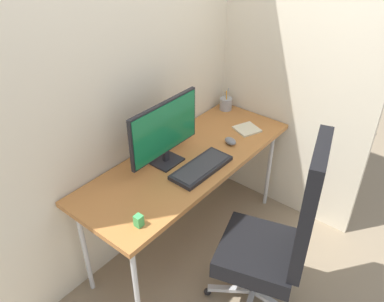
{
  "coord_description": "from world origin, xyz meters",
  "views": [
    {
      "loc": [
        -1.62,
        -1.35,
        2.22
      ],
      "look_at": [
        -0.04,
        -0.06,
        0.86
      ],
      "focal_mm": 36.74,
      "sensor_mm": 36.0,
      "label": 1
    }
  ],
  "objects_px": {
    "office_chair": "(279,237)",
    "notebook": "(247,129)",
    "mouse": "(230,141)",
    "pen_holder": "(226,104)",
    "monitor": "(165,130)",
    "desk_clamp_accessory": "(139,221)",
    "keyboard": "(201,168)"
  },
  "relations": [
    {
      "from": "keyboard",
      "to": "pen_holder",
      "type": "xyz_separation_m",
      "value": [
        0.76,
        0.35,
        0.03
      ]
    },
    {
      "from": "office_chair",
      "to": "monitor",
      "type": "distance_m",
      "value": 0.92
    },
    {
      "from": "keyboard",
      "to": "mouse",
      "type": "xyz_separation_m",
      "value": [
        0.36,
        0.03,
        0.01
      ]
    },
    {
      "from": "office_chair",
      "to": "notebook",
      "type": "height_order",
      "value": "office_chair"
    },
    {
      "from": "office_chair",
      "to": "mouse",
      "type": "xyz_separation_m",
      "value": [
        0.41,
        0.63,
        0.19
      ]
    },
    {
      "from": "office_chair",
      "to": "mouse",
      "type": "bearing_deg",
      "value": 56.71
    },
    {
      "from": "notebook",
      "to": "keyboard",
      "type": "bearing_deg",
      "value": -153.93
    },
    {
      "from": "monitor",
      "to": "notebook",
      "type": "height_order",
      "value": "monitor"
    },
    {
      "from": "desk_clamp_accessory",
      "to": "notebook",
      "type": "bearing_deg",
      "value": 4.47
    },
    {
      "from": "office_chair",
      "to": "mouse",
      "type": "distance_m",
      "value": 0.77
    },
    {
      "from": "pen_holder",
      "to": "notebook",
      "type": "bearing_deg",
      "value": -118.75
    },
    {
      "from": "mouse",
      "to": "desk_clamp_accessory",
      "type": "bearing_deg",
      "value": -156.91
    },
    {
      "from": "monitor",
      "to": "keyboard",
      "type": "distance_m",
      "value": 0.33
    },
    {
      "from": "monitor",
      "to": "pen_holder",
      "type": "xyz_separation_m",
      "value": [
        0.84,
        0.12,
        -0.19
      ]
    },
    {
      "from": "notebook",
      "to": "desk_clamp_accessory",
      "type": "bearing_deg",
      "value": -153.41
    },
    {
      "from": "mouse",
      "to": "desk_clamp_accessory",
      "type": "height_order",
      "value": "desk_clamp_accessory"
    },
    {
      "from": "keyboard",
      "to": "mouse",
      "type": "height_order",
      "value": "mouse"
    },
    {
      "from": "keyboard",
      "to": "notebook",
      "type": "height_order",
      "value": "keyboard"
    },
    {
      "from": "office_chair",
      "to": "keyboard",
      "type": "bearing_deg",
      "value": 85.3
    },
    {
      "from": "monitor",
      "to": "keyboard",
      "type": "relative_size",
      "value": 1.32
    },
    {
      "from": "keyboard",
      "to": "desk_clamp_accessory",
      "type": "relative_size",
      "value": 6.44
    },
    {
      "from": "notebook",
      "to": "desk_clamp_accessory",
      "type": "relative_size",
      "value": 2.39
    },
    {
      "from": "office_chair",
      "to": "desk_clamp_accessory",
      "type": "height_order",
      "value": "office_chair"
    },
    {
      "from": "office_chair",
      "to": "monitor",
      "type": "bearing_deg",
      "value": 91.86
    },
    {
      "from": "keyboard",
      "to": "mouse",
      "type": "relative_size",
      "value": 4.48
    },
    {
      "from": "desk_clamp_accessory",
      "to": "mouse",
      "type": "bearing_deg",
      "value": 4.88
    },
    {
      "from": "office_chair",
      "to": "notebook",
      "type": "bearing_deg",
      "value": 44.78
    },
    {
      "from": "mouse",
      "to": "pen_holder",
      "type": "relative_size",
      "value": 0.54
    },
    {
      "from": "pen_holder",
      "to": "desk_clamp_accessory",
      "type": "bearing_deg",
      "value": -163.51
    },
    {
      "from": "mouse",
      "to": "pen_holder",
      "type": "distance_m",
      "value": 0.51
    },
    {
      "from": "keyboard",
      "to": "office_chair",
      "type": "bearing_deg",
      "value": -94.7
    },
    {
      "from": "pen_holder",
      "to": "keyboard",
      "type": "bearing_deg",
      "value": -155.35
    }
  ]
}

